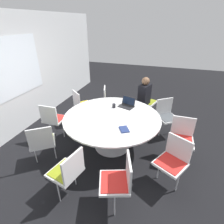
# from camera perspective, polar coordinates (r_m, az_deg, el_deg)

# --- Properties ---
(ground_plane) EXTENTS (16.00, 16.00, 0.00)m
(ground_plane) POSITION_cam_1_polar(r_m,az_deg,el_deg) (3.97, 0.00, -10.99)
(ground_plane) COLOR black
(wall_back) EXTENTS (8.00, 0.07, 2.70)m
(wall_back) POSITION_cam_1_polar(r_m,az_deg,el_deg) (4.58, -29.94, 9.82)
(wall_back) COLOR silver
(wall_back) RESTS_ON ground_plane
(conference_table) EXTENTS (1.97, 1.97, 0.76)m
(conference_table) POSITION_cam_1_polar(r_m,az_deg,el_deg) (3.61, 0.00, -3.09)
(conference_table) COLOR #B7B7BC
(conference_table) RESTS_ON ground_plane
(chair_0) EXTENTS (0.55, 0.54, 0.88)m
(chair_0) POSITION_cam_1_polar(r_m,az_deg,el_deg) (4.99, 10.88, 4.17)
(chair_0) COLOR silver
(chair_0) RESTS_ON ground_plane
(chair_1) EXTENTS (0.55, 0.54, 0.88)m
(chair_1) POSITION_cam_1_polar(r_m,az_deg,el_deg) (4.88, -0.86, 4.18)
(chair_1) COLOR silver
(chair_1) RESTS_ON ground_plane
(chair_2) EXTENTS (0.60, 0.61, 0.88)m
(chair_2) POSITION_cam_1_polar(r_m,az_deg,el_deg) (4.71, -9.96, 2.83)
(chair_2) COLOR silver
(chair_2) RESTS_ON ground_plane
(chair_3) EXTENTS (0.43, 0.45, 0.88)m
(chair_3) POSITION_cam_1_polar(r_m,az_deg,el_deg) (4.17, -18.74, -1.80)
(chair_3) COLOR silver
(chair_3) RESTS_ON ground_plane
(chair_4) EXTENTS (0.60, 0.60, 0.88)m
(chair_4) POSITION_cam_1_polar(r_m,az_deg,el_deg) (3.49, -21.87, -8.71)
(chair_4) COLOR silver
(chair_4) RESTS_ON ground_plane
(chair_5) EXTENTS (0.52, 0.51, 0.88)m
(chair_5) POSITION_cam_1_polar(r_m,az_deg,el_deg) (2.79, -14.21, -17.92)
(chair_5) COLOR silver
(chair_5) RESTS_ON ground_plane
(chair_6) EXTENTS (0.55, 0.54, 0.88)m
(chair_6) POSITION_cam_1_polar(r_m,az_deg,el_deg) (2.61, 2.36, -20.97)
(chair_6) COLOR silver
(chair_6) RESTS_ON ground_plane
(chair_7) EXTENTS (0.58, 0.59, 0.88)m
(chair_7) POSITION_cam_1_polar(r_m,az_deg,el_deg) (3.05, 19.33, -14.16)
(chair_7) COLOR silver
(chair_7) RESTS_ON ground_plane
(chair_8) EXTENTS (0.42, 0.44, 0.88)m
(chair_8) POSITION_cam_1_polar(r_m,az_deg,el_deg) (3.61, 21.83, -7.29)
(chair_8) COLOR silver
(chair_8) RESTS_ON ground_plane
(chair_9) EXTENTS (0.60, 0.60, 0.88)m
(chair_9) POSITION_cam_1_polar(r_m,az_deg,el_deg) (4.30, 17.39, -0.67)
(chair_9) COLOR silver
(chair_9) RESTS_ON ground_plane
(person_0) EXTENTS (0.41, 0.33, 1.23)m
(person_0) POSITION_cam_1_polar(r_m,az_deg,el_deg) (4.68, 10.68, 5.12)
(person_0) COLOR black
(person_0) RESTS_ON ground_plane
(laptop) EXTENTS (0.32, 0.38, 0.21)m
(laptop) POSITION_cam_1_polar(r_m,az_deg,el_deg) (3.95, 4.99, 2.59)
(laptop) COLOR #232326
(laptop) RESTS_ON conference_table
(spiral_notebook) EXTENTS (0.26, 0.24, 0.02)m
(spiral_notebook) POSITION_cam_1_polar(r_m,az_deg,el_deg) (3.13, 3.99, -5.65)
(spiral_notebook) COLOR navy
(spiral_notebook) RESTS_ON conference_table
(coffee_cup) EXTENTS (0.08, 0.08, 0.09)m
(coffee_cup) POSITION_cam_1_polar(r_m,az_deg,el_deg) (3.88, 0.63, 2.07)
(coffee_cup) COLOR black
(coffee_cup) RESTS_ON conference_table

